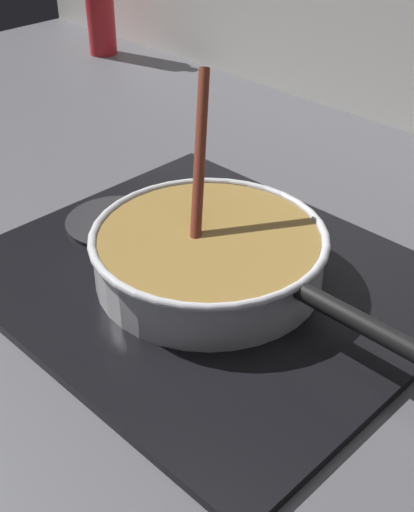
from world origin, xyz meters
name	(u,v)px	position (x,y,z in m)	size (l,w,h in m)	color
ground	(104,361)	(0.00, 0.00, -0.02)	(2.40, 1.60, 0.04)	#4C4C51
hob_plate	(207,280)	(0.00, 0.17, 0.01)	(0.56, 0.48, 0.01)	black
burner_ring	(207,274)	(0.00, 0.17, 0.02)	(0.19, 0.19, 0.01)	#592D0C
spare_burner	(115,221)	(-0.19, 0.17, 0.01)	(0.14, 0.14, 0.01)	#262628
cooking_pan	(208,253)	(0.00, 0.17, 0.05)	(0.46, 0.30, 0.24)	silver
sauce_bottle	(100,3)	(-0.86, 0.67, 0.12)	(0.07, 0.07, 0.27)	red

